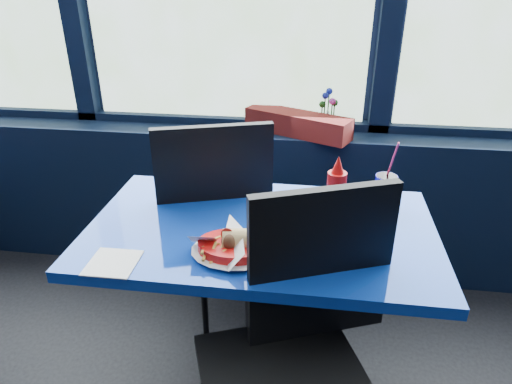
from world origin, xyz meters
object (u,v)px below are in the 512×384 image
Objects in this scene: planter_box at (298,124)px; chair_near_front at (300,340)px; near_table at (261,269)px; soda_cup at (385,191)px; food_basket at (235,246)px; chair_near_back at (233,216)px; flower_vase at (327,120)px; ketchup_bottle at (336,193)px.

chair_near_front is at bearing -60.92° from planter_box.
soda_cup is (0.43, 0.20, 0.25)m from near_table.
soda_cup reaches higher than planter_box.
chair_near_front is at bearing -21.78° from food_basket.
chair_near_front is 0.74m from chair_near_back.
flower_vase is 0.81× the size of food_basket.
planter_box is 1.95× the size of food_basket.
near_table is 0.39m from chair_near_front.
planter_box is 2.19× the size of ketchup_bottle.
chair_near_front reaches higher than soda_cup.
near_table is 0.39m from ketchup_bottle.
soda_cup is at bearing 151.51° from chair_near_back.
planter_box is at bearing 72.53° from chair_near_front.
food_basket is 1.13× the size of ketchup_bottle.
food_basket is 0.41m from ketchup_bottle.
chair_near_back is 4.22× the size of ketchup_bottle.
chair_near_back is 0.73m from flower_vase.
chair_near_front is at bearing -116.10° from soda_cup.
chair_near_front is at bearing -101.74° from ketchup_bottle.
flower_vase is at bearing 92.07° from food_basket.
flower_vase reaches higher than chair_near_front.
soda_cup is at bearing -35.55° from planter_box.
near_table is 0.35m from chair_near_back.
near_table is at bearing 88.46° from food_basket.
chair_near_front is (0.16, -0.36, 0.02)m from near_table.
chair_near_back reaches higher than food_basket.
planter_box is at bearing -132.31° from chair_near_back.
chair_near_front is 3.80× the size of soda_cup.
chair_near_front is 0.51m from ketchup_bottle.
soda_cup is (0.60, -0.11, 0.22)m from chair_near_back.
planter_box is 0.73m from soda_cup.
ketchup_bottle is at bearing 16.41° from near_table.
chair_near_back reaches higher than near_table.
chair_near_back reaches higher than soda_cup.
planter_box is 2.40× the size of flower_vase.
flower_vase reaches higher than near_table.
flower_vase is (0.22, 0.87, 0.30)m from near_table.
chair_near_front reaches higher than food_basket.
ketchup_bottle reaches higher than food_basket.
flower_vase is 0.80m from ketchup_bottle.
soda_cup is at bearing 35.22° from ketchup_bottle.
flower_vase is 0.84× the size of soda_cup.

